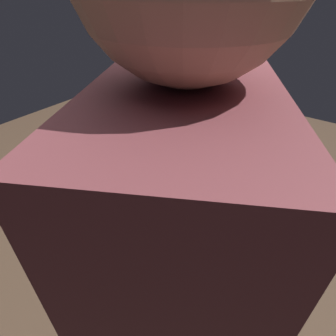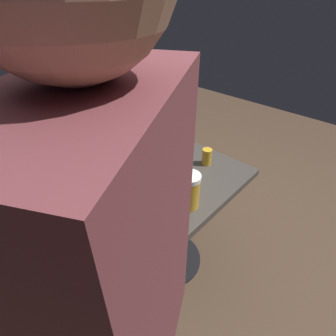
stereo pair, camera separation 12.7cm
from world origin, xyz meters
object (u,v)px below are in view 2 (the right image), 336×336
Objects in this scene: plate_near at (162,152)px; beer_glass_small at (207,157)px; plate_far at (133,182)px; beer_mug at (188,191)px; cafe_chair at (117,137)px; patron_standing at (128,331)px.

beer_glass_small is (0.25, 0.08, 0.04)m from plate_near.
plate_near and plate_far have the same top height.
beer_mug is at bearing 10.99° from plate_far.
cafe_chair is (-1.07, 0.43, -0.31)m from beer_mug.
beer_glass_small is at bearing 66.41° from plate_far.
beer_mug is at bearing -68.23° from beer_glass_small.
plate_near is 0.27m from beer_glass_small.
plate_near is 0.46m from beer_mug.
cafe_chair is at bearing 25.34° from patron_standing.
beer_mug is 1.82× the size of beer_glass_small.
beer_mug is 0.10× the size of patron_standing.
cafe_chair is (-0.77, 0.49, -0.23)m from plate_far.
plate_near is 0.14× the size of patron_standing.
beer_glass_small is at bearing -2.85° from patron_standing.
plate_far is at bearing -74.57° from plate_near.
patron_standing reaches higher than beer_glass_small.
plate_far is 0.82m from patron_standing.
beer_glass_small is at bearing 50.84° from cafe_chair.
patron_standing is (0.68, -0.82, 0.23)m from plate_near.
cafe_chair reaches higher than plate_near.
patron_standing is at bearing 20.89° from cafe_chair.
plate_near is 0.26× the size of cafe_chair.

